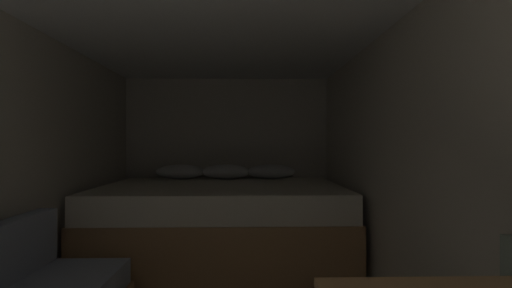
# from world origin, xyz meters

# --- Properties ---
(wall_back) EXTENTS (2.57, 0.05, 1.97)m
(wall_back) POSITION_xyz_m (0.00, 4.58, 0.98)
(wall_back) COLOR beige
(wall_back) RESTS_ON ground
(wall_right) EXTENTS (0.05, 5.03, 1.97)m
(wall_right) POSITION_xyz_m (1.26, 2.04, 0.98)
(wall_right) COLOR beige
(wall_right) RESTS_ON ground
(bed) EXTENTS (2.35, 1.71, 0.92)m
(bed) POSITION_xyz_m (0.00, 3.67, 0.39)
(bed) COLOR #9E7247
(bed) RESTS_ON ground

